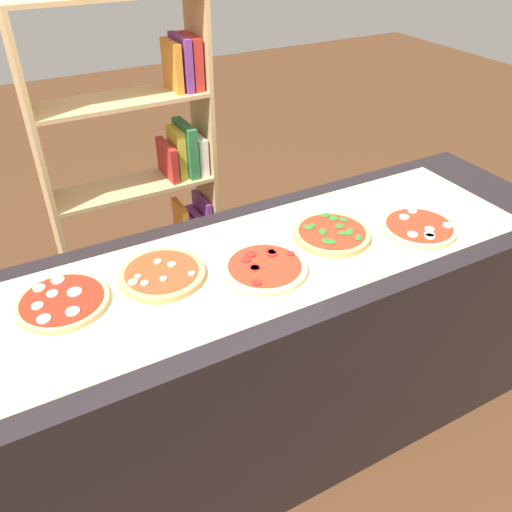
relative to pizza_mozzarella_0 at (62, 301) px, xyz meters
name	(u,v)px	position (x,y,z in m)	size (l,w,h in m)	color
ground_plane	(256,436)	(0.62, -0.08, -0.95)	(12.00, 12.00, 0.00)	#4C2D19
counter	(256,360)	(0.62, -0.08, -0.48)	(2.47, 0.72, 0.94)	black
parchment_paper	(256,261)	(0.62, -0.08, -0.01)	(2.02, 0.56, 0.00)	tan
pizza_mozzarella_0	(62,301)	(0.00, 0.00, 0.00)	(0.28, 0.28, 0.03)	#DBB26B
pizza_mushroom_1	(162,274)	(0.31, -0.01, 0.00)	(0.28, 0.28, 0.03)	tan
pizza_pepperoni_2	(265,267)	(0.62, -0.14, 0.00)	(0.28, 0.28, 0.02)	#E5C17F
pizza_spinach_3	(332,234)	(0.93, -0.08, 0.00)	(0.28, 0.28, 0.03)	tan
pizza_mozzarella_4	(419,227)	(1.24, -0.19, 0.00)	(0.27, 0.27, 0.03)	#E5C17F
bookshelf	(155,187)	(0.58, 0.88, -0.16)	(0.77, 0.25, 1.65)	tan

